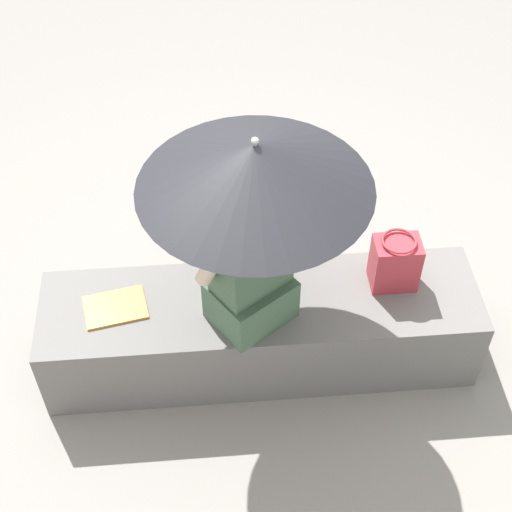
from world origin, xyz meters
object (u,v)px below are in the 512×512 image
person_seated (251,258)px  parasol (255,166)px  handbag_black (395,262)px  magazine (115,307)px

person_seated → parasol: parasol is taller
handbag_black → magazine: handbag_black is taller
person_seated → magazine: (-0.62, 0.09, -0.38)m
parasol → magazine: (-0.64, 0.06, -0.85)m
person_seated → parasol: bearing=56.9°
parasol → magazine: size_ratio=3.54×
parasol → handbag_black: parasol is taller
handbag_black → magazine: bearing=-177.6°
person_seated → handbag_black: person_seated is taller
handbag_black → person_seated: bearing=-167.6°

